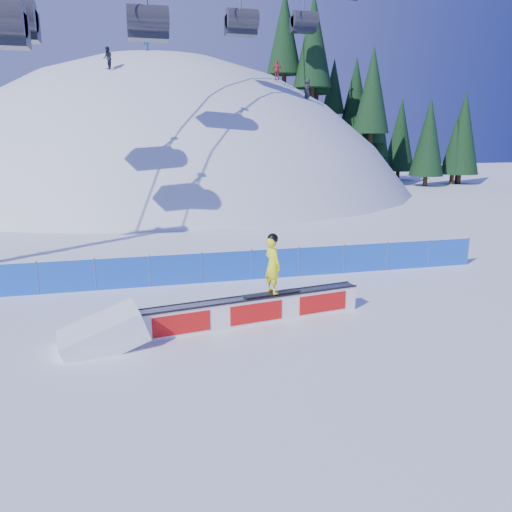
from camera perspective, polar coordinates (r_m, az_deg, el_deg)
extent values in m
plane|color=white|center=(15.79, -0.19, -7.38)|extent=(160.00, 160.00, 0.00)
sphere|color=white|center=(61.19, -9.79, -9.41)|extent=(64.00, 64.00, 64.00)
cylinder|color=#362515|center=(56.72, 3.44, 19.56)|extent=(0.50, 0.50, 1.40)
cone|color=black|center=(57.52, 3.52, 24.83)|extent=(4.15, 4.15, 9.44)
cylinder|color=#362515|center=(63.09, 3.02, 18.13)|extent=(0.50, 0.50, 1.40)
cone|color=black|center=(63.50, 3.06, 21.48)|extent=(2.75, 2.75, 6.25)
cylinder|color=#362515|center=(59.77, 6.79, 17.09)|extent=(0.50, 0.50, 1.40)
cone|color=black|center=(60.21, 6.91, 21.29)|extent=(3.36, 3.36, 7.64)
cylinder|color=#362515|center=(58.15, 9.19, 15.82)|extent=(0.50, 0.50, 1.40)
cone|color=black|center=(58.60, 9.40, 20.95)|extent=(4.09, 4.09, 9.29)
cylinder|color=#362515|center=(58.86, 11.53, 13.63)|extent=(0.50, 0.50, 1.40)
cone|color=black|center=(59.02, 11.73, 17.54)|extent=(3.02, 3.02, 6.85)
cylinder|color=#362515|center=(61.26, 12.90, 11.39)|extent=(0.50, 0.50, 1.40)
cone|color=black|center=(61.34, 13.18, 16.51)|extent=(4.30, 4.30, 9.76)
cylinder|color=#362515|center=(59.43, 14.30, 10.43)|extent=(0.50, 0.50, 1.40)
cone|color=black|center=(59.43, 14.61, 15.67)|extent=(4.26, 4.26, 9.69)
cylinder|color=#362515|center=(63.26, 13.88, 9.29)|extent=(0.50, 0.50, 1.40)
cone|color=black|center=(63.12, 14.08, 12.79)|extent=(2.87, 2.87, 6.52)
cylinder|color=#362515|center=(62.87, 16.02, 8.42)|extent=(0.50, 0.50, 1.40)
cone|color=black|center=(62.67, 16.36, 13.39)|extent=(4.28, 4.28, 9.73)
cylinder|color=#362515|center=(67.16, 14.60, 8.80)|extent=(0.50, 0.50, 1.40)
cone|color=black|center=(66.97, 14.85, 12.94)|extent=(3.74, 3.74, 8.51)
cylinder|color=#362515|center=(66.49, 18.92, 8.47)|extent=(0.50, 0.50, 1.40)
cone|color=black|center=(66.31, 19.18, 11.82)|extent=(2.91, 2.91, 6.61)
cylinder|color=#362515|center=(64.27, 21.04, 8.15)|extent=(0.50, 0.50, 1.40)
cone|color=black|center=(64.07, 21.44, 12.80)|extent=(4.08, 4.08, 9.27)
cylinder|color=#362515|center=(66.73, 20.65, 8.34)|extent=(0.50, 0.50, 1.40)
cone|color=black|center=(66.54, 20.98, 12.25)|extent=(3.48, 3.48, 7.92)
cylinder|color=#362515|center=(66.95, 23.40, 8.12)|extent=(0.50, 0.50, 1.40)
cone|color=black|center=(66.76, 23.76, 11.89)|extent=(3.37, 3.37, 7.66)
cube|color=blue|center=(19.80, -3.32, -1.23)|extent=(22.00, 0.03, 1.20)
cylinder|color=#425177|center=(19.78, -23.67, -2.24)|extent=(0.05, 0.05, 1.30)
cylinder|color=#425177|center=(19.53, -17.89, -1.94)|extent=(0.05, 0.05, 1.30)
cylinder|color=#425177|center=(19.48, -12.02, -1.61)|extent=(0.05, 0.05, 1.30)
cylinder|color=#425177|center=(19.64, -6.19, -1.26)|extent=(0.05, 0.05, 1.30)
cylinder|color=#425177|center=(19.99, -0.51, -0.91)|extent=(0.05, 0.05, 1.30)
cylinder|color=#425177|center=(20.54, 4.93, -0.57)|extent=(0.05, 0.05, 1.30)
cylinder|color=#425177|center=(21.26, 10.03, -0.25)|extent=(0.05, 0.05, 1.30)
cylinder|color=#425177|center=(22.14, 14.77, 0.06)|extent=(0.05, 0.05, 1.30)
cylinder|color=#425177|center=(23.16, 19.12, 0.34)|extent=(0.05, 0.05, 1.30)
cylinder|color=#425177|center=(24.30, 23.08, 0.59)|extent=(0.05, 0.05, 1.30)
cylinder|color=#2C2C34|center=(32.98, -12.27, 25.00)|extent=(2.40, 1.50, 1.50)
cylinder|color=#2C2C34|center=(42.37, -1.60, 25.46)|extent=(2.40, 1.50, 1.50)
cylinder|color=#2C2C34|center=(53.55, 5.62, 25.33)|extent=(2.40, 1.50, 1.50)
cube|color=white|center=(15.47, -0.28, -6.24)|extent=(7.16, 1.61, 0.81)
cube|color=gray|center=(15.33, -0.29, -4.76)|extent=(7.10, 1.62, 0.04)
cube|color=black|center=(15.12, 0.07, -4.99)|extent=(7.10, 1.19, 0.05)
cube|color=black|center=(15.54, -0.63, -4.48)|extent=(7.10, 1.19, 0.05)
cube|color=red|center=(15.27, 0.06, -6.52)|extent=(6.74, 1.12, 0.61)
cube|color=red|center=(15.67, -0.62, -5.98)|extent=(6.74, 1.12, 0.61)
cube|color=black|center=(15.56, 1.87, -4.28)|extent=(1.86, 0.62, 0.04)
imported|color=#F7FF18|center=(15.31, 1.89, -1.05)|extent=(0.63, 0.76, 1.78)
sphere|color=black|center=(15.12, 1.92, 1.99)|extent=(0.33, 0.33, 0.33)
imported|color=black|center=(43.64, -16.59, 20.90)|extent=(0.88, 0.98, 1.65)
imported|color=red|center=(48.47, 2.42, 20.43)|extent=(1.02, 0.89, 1.65)
imported|color=navy|center=(50.79, -12.43, 22.90)|extent=(0.92, 1.20, 1.65)
imported|color=#252525|center=(47.22, 5.90, 18.52)|extent=(0.89, 0.96, 1.65)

